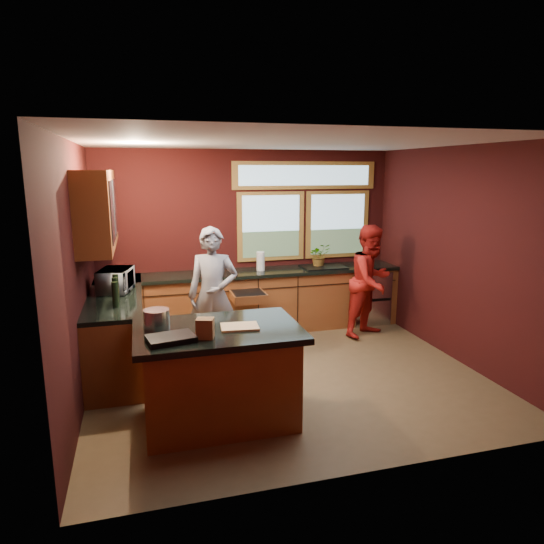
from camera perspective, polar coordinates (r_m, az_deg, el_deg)
name	(u,v)px	position (r m, az deg, el deg)	size (l,w,h in m)	color
floor	(287,375)	(5.93, 1.74, -11.98)	(4.50, 4.50, 0.00)	brown
room_shell	(230,223)	(5.62, -4.98, 5.72)	(4.52, 4.02, 2.71)	black
back_counter	(266,300)	(7.37, -0.66, -3.33)	(4.50, 0.64, 0.93)	brown
left_counter	(116,329)	(6.34, -17.85, -6.46)	(0.64, 2.30, 0.93)	brown
island	(219,374)	(4.78, -6.27, -11.87)	(1.55, 1.05, 0.95)	brown
person_grey	(213,295)	(6.12, -6.95, -2.75)	(0.63, 0.41, 1.72)	slate
person_red	(371,281)	(7.19, 11.58, -1.04)	(0.80, 0.62, 1.64)	#A31813
microwave	(116,280)	(6.25, -17.91, -0.94)	(0.52, 0.35, 0.29)	#999999
potted_plant	(319,255)	(7.54, 5.59, 1.99)	(0.32, 0.28, 0.36)	#999999
paper_towel	(261,261)	(7.21, -1.36, 1.28)	(0.12, 0.12, 0.28)	silver
cutting_board	(240,327)	(4.60, -3.83, -6.44)	(0.35, 0.25, 0.02)	tan
stock_pot	(157,319)	(4.68, -13.41, -5.38)	(0.24, 0.24, 0.18)	silver
paper_bag	(205,328)	(4.33, -7.87, -6.59)	(0.15, 0.12, 0.18)	brown
black_tray	(171,338)	(4.33, -11.82, -7.66)	(0.40, 0.28, 0.05)	black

